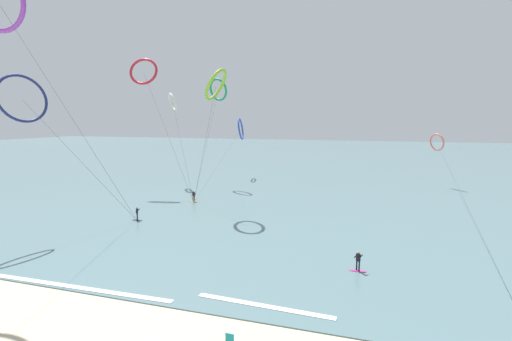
% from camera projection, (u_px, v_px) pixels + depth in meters
% --- Properties ---
extents(sea_water, '(400.00, 200.00, 0.08)m').
position_uv_depth(sea_water, '(333.00, 158.00, 118.51)').
color(sea_water, slate).
rests_on(sea_water, ground).
extents(surfer_charcoal, '(1.40, 0.70, 1.70)m').
position_uv_depth(surfer_charcoal, '(137.00, 214.00, 44.86)').
color(surfer_charcoal, black).
rests_on(surfer_charcoal, ground).
extents(surfer_magenta, '(1.40, 0.73, 1.70)m').
position_uv_depth(surfer_magenta, '(358.00, 262.00, 29.83)').
color(surfer_magenta, '#CC288E').
rests_on(surfer_magenta, ground).
extents(surfer_amber, '(1.40, 0.64, 1.70)m').
position_uv_depth(surfer_amber, '(194.00, 197.00, 55.10)').
color(surfer_amber, orange).
rests_on(surfer_amber, ground).
extents(kite_emerald, '(4.70, 17.27, 19.89)m').
position_uv_depth(kite_emerald, '(218.00, 90.00, 68.44)').
color(kite_emerald, '#199351').
rests_on(kite_emerald, ground).
extents(kite_navy, '(9.35, 10.18, 17.02)m').
position_uv_depth(kite_navy, '(22.00, 98.00, 38.20)').
color(kite_navy, navy).
rests_on(kite_navy, ground).
extents(kite_lime, '(6.53, 5.26, 19.02)m').
position_uv_depth(kite_lime, '(216.00, 85.00, 48.72)').
color(kite_lime, '#8CC62D').
rests_on(kite_lime, ground).
extents(kite_crimson, '(15.11, 8.69, 22.79)m').
position_uv_depth(kite_crimson, '(144.00, 71.00, 62.73)').
color(kite_crimson, red).
rests_on(kite_crimson, ground).
extents(kite_coral, '(4.06, 53.37, 9.82)m').
position_uv_depth(kite_coral, '(437.00, 142.00, 66.90)').
color(kite_coral, '#EA7260').
rests_on(kite_coral, ground).
extents(kite_ivory, '(12.87, 15.97, 17.30)m').
position_uv_depth(kite_ivory, '(173.00, 102.00, 69.66)').
color(kite_ivory, silver).
rests_on(kite_ivory, ground).
extents(kite_cobalt, '(2.40, 27.92, 12.61)m').
position_uv_depth(kite_cobalt, '(241.00, 129.00, 78.37)').
color(kite_cobalt, '#2647B7').
rests_on(kite_cobalt, ground).
extents(wave_crest_near, '(19.17, 0.83, 0.12)m').
position_uv_depth(wave_crest_near, '(57.00, 285.00, 27.48)').
color(wave_crest_near, white).
rests_on(wave_crest_near, ground).
extents(wave_crest_mid, '(9.49, 0.93, 0.12)m').
position_uv_depth(wave_crest_mid, '(264.00, 307.00, 24.31)').
color(wave_crest_mid, white).
rests_on(wave_crest_mid, ground).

